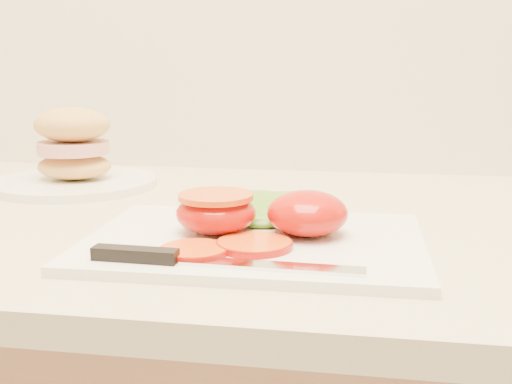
# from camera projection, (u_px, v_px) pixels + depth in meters

# --- Properties ---
(cutting_board) EXTENTS (0.34, 0.25, 0.01)m
(cutting_board) POSITION_uv_depth(u_px,v_px,m) (254.00, 242.00, 0.65)
(cutting_board) COLOR white
(cutting_board) RESTS_ON counter
(tomato_half_dome) EXTENTS (0.08, 0.08, 0.05)m
(tomato_half_dome) POSITION_uv_depth(u_px,v_px,m) (307.00, 213.00, 0.65)
(tomato_half_dome) COLOR #BB1600
(tomato_half_dome) RESTS_ON cutting_board
(tomato_half_cut) EXTENTS (0.08, 0.08, 0.04)m
(tomato_half_cut) POSITION_uv_depth(u_px,v_px,m) (216.00, 211.00, 0.66)
(tomato_half_cut) COLOR #BB1600
(tomato_half_cut) RESTS_ON cutting_board
(tomato_slice_0) EXTENTS (0.07, 0.07, 0.01)m
(tomato_slice_0) POSITION_uv_depth(u_px,v_px,m) (254.00, 244.00, 0.61)
(tomato_slice_0) COLOR orange
(tomato_slice_0) RESTS_ON cutting_board
(tomato_slice_1) EXTENTS (0.06, 0.06, 0.01)m
(tomato_slice_1) POSITION_uv_depth(u_px,v_px,m) (194.00, 250.00, 0.60)
(tomato_slice_1) COLOR orange
(tomato_slice_1) RESTS_ON cutting_board
(lettuce_leaf_0) EXTENTS (0.15, 0.11, 0.02)m
(lettuce_leaf_0) POSITION_uv_depth(u_px,v_px,m) (252.00, 209.00, 0.72)
(lettuce_leaf_0) COLOR #4F9427
(lettuce_leaf_0) RESTS_ON cutting_board
(lettuce_leaf_1) EXTENTS (0.14, 0.12, 0.03)m
(lettuce_leaf_1) POSITION_uv_depth(u_px,v_px,m) (290.00, 209.00, 0.72)
(lettuce_leaf_1) COLOR #4F9427
(lettuce_leaf_1) RESTS_ON cutting_board
(knife) EXTENTS (0.24, 0.03, 0.01)m
(knife) POSITION_uv_depth(u_px,v_px,m) (188.00, 259.00, 0.57)
(knife) COLOR silver
(knife) RESTS_ON cutting_board
(sandwich_plate) EXTENTS (0.24, 0.24, 0.12)m
(sandwich_plate) POSITION_uv_depth(u_px,v_px,m) (74.00, 159.00, 0.95)
(sandwich_plate) COLOR white
(sandwich_plate) RESTS_ON counter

